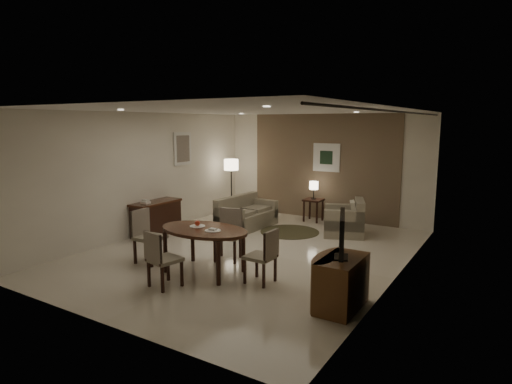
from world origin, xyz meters
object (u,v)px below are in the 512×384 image
Objects in this scene: chair_near at (165,259)px; chair_left at (150,237)px; dining_table at (204,251)px; chair_far at (228,235)px; side_table at (313,210)px; floor_lamp at (231,187)px; chair_right at (260,256)px; sofa at (247,212)px; armchair at (344,217)px; tv_cabinet at (342,283)px; console_desk at (156,218)px.

chair_near is 1.25m from chair_left.
dining_table is at bearing -87.36° from chair_left.
chair_far reaches higher than chair_near.
chair_far is 1.38m from chair_left.
chair_near is 1.55× the size of side_table.
chair_far is 3.90m from floor_lamp.
chair_right is at bearing -130.59° from chair_near.
sofa is (-1.03, 2.24, -0.09)m from chair_far.
armchair is (0.09, 3.46, -0.03)m from chair_right.
chair_right reaches higher than sofa.
dining_table is at bearing 176.71° from tv_cabinet.
dining_table is 1.04m from chair_right.
armchair is 1.44m from side_table.
chair_left is 4.67m from side_table.
floor_lamp is (-1.14, 0.99, 0.39)m from sofa.
chair_left is at bearing -104.00° from side_table.
armchair is (1.12, 3.54, 0.03)m from dining_table.
chair_near is at bearing -43.03° from console_desk.
console_desk is 1.33× the size of tv_cabinet.
chair_near is 0.96× the size of chair_far.
tv_cabinet is (4.89, -1.50, -0.03)m from console_desk.
floor_lamp is at bearing 51.67° from sofa.
floor_lamp is at bearing -118.04° from armchair.
tv_cabinet is at bearing -93.40° from chair_left.
side_table is (-1.13, 0.88, -0.12)m from armchair.
chair_right is at bearing -50.03° from floor_lamp.
console_desk is at bearing 38.68° from chair_left.
dining_table is at bearing -29.10° from console_desk.
side_table is (2.43, 3.06, -0.09)m from console_desk.
dining_table is (-2.45, 0.14, 0.02)m from tv_cabinet.
chair_far is 0.97× the size of chair_left.
chair_far is 0.59× the size of sofa.
console_desk is at bearing -95.02° from floor_lamp.
dining_table is at bearing -89.90° from side_table.
chair_near is at bearing -36.77° from armchair.
console_desk is 1.97m from chair_left.
armchair is at bearing 72.41° from dining_table.
floor_lamp is (-2.10, 4.78, 0.32)m from chair_near.
floor_lamp is (-3.34, 0.41, 0.36)m from armchair.
chair_far is 0.61× the size of floor_lamp.
armchair reaches higher than tv_cabinet.
dining_table is 1.77× the size of armchair.
chair_near is 0.98× the size of armchair.
chair_left is (-1.03, 0.71, 0.03)m from chair_near.
sofa is at bearing -142.76° from chair_right.
floor_lamp is at bearing -55.04° from chair_near.
tv_cabinet is 0.57× the size of dining_table.
chair_left is at bearing -174.45° from dining_table.
console_desk reaches higher than dining_table.
floor_lamp reaches higher than dining_table.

